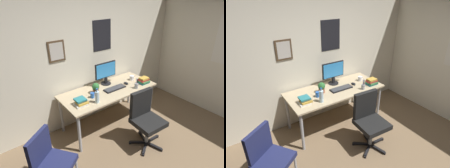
% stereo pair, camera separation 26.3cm
% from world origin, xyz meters
% --- Properties ---
extents(wall_back, '(4.40, 0.10, 2.60)m').
position_xyz_m(wall_back, '(-0.00, 2.15, 1.30)').
color(wall_back, beige).
rests_on(wall_back, ground_plane).
extents(desk, '(1.78, 0.77, 0.74)m').
position_xyz_m(desk, '(0.14, 1.68, 0.67)').
color(desk, tan).
rests_on(desk, ground_plane).
extents(office_chair, '(0.56, 0.57, 0.95)m').
position_xyz_m(office_chair, '(0.29, 0.89, 0.53)').
color(office_chair, black).
rests_on(office_chair, ground_plane).
extents(side_chair, '(0.59, 0.59, 0.88)m').
position_xyz_m(side_chair, '(-1.28, 1.02, 0.50)').
color(side_chair, '#1E234C').
rests_on(side_chair, ground_plane).
extents(monitor, '(0.46, 0.20, 0.43)m').
position_xyz_m(monitor, '(0.25, 1.91, 0.98)').
color(monitor, black).
rests_on(monitor, desk).
extents(keyboard, '(0.43, 0.15, 0.03)m').
position_xyz_m(keyboard, '(0.24, 1.63, 0.76)').
color(keyboard, black).
rests_on(keyboard, desk).
extents(computer_mouse, '(0.06, 0.11, 0.04)m').
position_xyz_m(computer_mouse, '(0.54, 1.65, 0.76)').
color(computer_mouse, black).
rests_on(computer_mouse, desk).
extents(water_bottle, '(0.07, 0.07, 0.25)m').
position_xyz_m(water_bottle, '(-0.28, 1.44, 0.85)').
color(water_bottle, silver).
rests_on(water_bottle, desk).
extents(coffee_mug_near, '(0.11, 0.07, 0.09)m').
position_xyz_m(coffee_mug_near, '(-0.25, 1.62, 0.79)').
color(coffee_mug_near, '#2659B2').
rests_on(coffee_mug_near, desk).
extents(coffee_mug_far, '(0.12, 0.09, 0.09)m').
position_xyz_m(coffee_mug_far, '(0.76, 1.73, 0.79)').
color(coffee_mug_far, white).
rests_on(coffee_mug_far, desk).
extents(potted_plant, '(0.13, 0.13, 0.19)m').
position_xyz_m(potted_plant, '(-0.12, 1.71, 0.85)').
color(potted_plant, brown).
rests_on(potted_plant, desk).
extents(pen_cup, '(0.07, 0.07, 0.20)m').
position_xyz_m(pen_cup, '(0.58, 1.41, 0.80)').
color(pen_cup, '#9EA0A5').
rests_on(pen_cup, desk).
extents(book_stack_left, '(0.21, 0.18, 0.11)m').
position_xyz_m(book_stack_left, '(-0.52, 1.54, 0.80)').
color(book_stack_left, silver).
rests_on(book_stack_left, desk).
extents(book_stack_right, '(0.20, 0.17, 0.12)m').
position_xyz_m(book_stack_right, '(0.84, 1.47, 0.80)').
color(book_stack_right, '#26727A').
rests_on(book_stack_right, desk).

